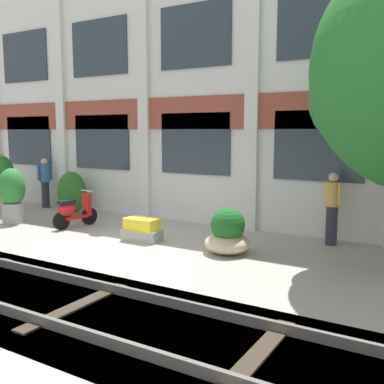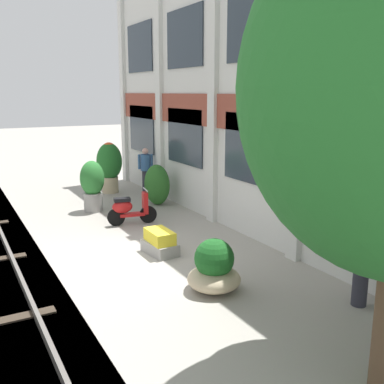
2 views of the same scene
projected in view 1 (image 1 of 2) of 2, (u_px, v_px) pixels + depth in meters
ground_plane at (126, 247)px, 10.18m from camera, size 80.00×80.00×0.00m
apartment_facade at (199, 97)px, 12.53m from camera, size 17.53×0.64×7.10m
rail_tracks at (8, 295)px, 7.54m from camera, size 25.17×2.80×0.43m
potted_plant_wide_bowl at (228, 234)px, 9.58m from camera, size 0.99×0.99×0.99m
potted_plant_square_trough at (142, 230)px, 10.68m from camera, size 0.94×0.62×0.55m
potted_plant_fluted_column at (0, 177)px, 14.90m from camera, size 0.92×0.92×1.84m
potted_plant_stone_basin at (12, 194)px, 12.64m from camera, size 0.73×0.73×1.57m
scooter_near_curb at (73, 212)px, 12.13m from camera, size 0.53×1.38×0.98m
resident_by_doorway at (45, 181)px, 15.26m from camera, size 0.34×0.51×1.68m
resident_watching_tracks at (332, 206)px, 10.23m from camera, size 0.45×0.34×1.67m
topiary_hedge at (72, 192)px, 14.32m from camera, size 1.12×0.95×1.32m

